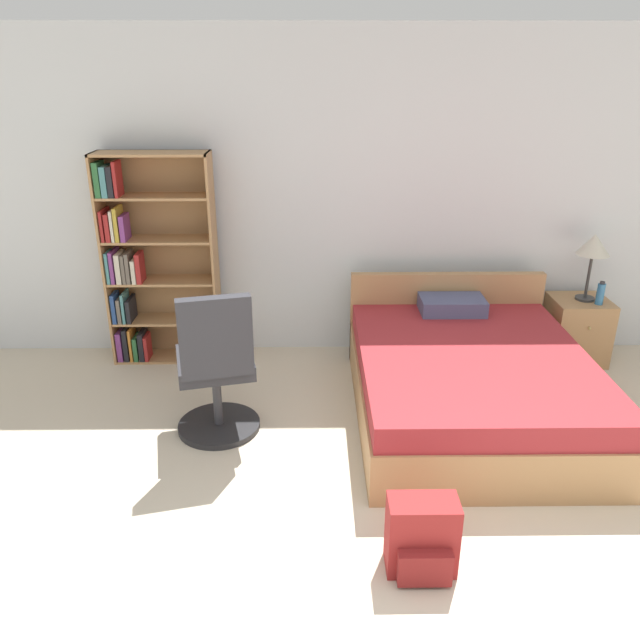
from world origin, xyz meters
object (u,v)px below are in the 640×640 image
(office_chair, at_px, (216,371))
(bookshelf, at_px, (148,263))
(nightstand, at_px, (576,330))
(table_lamp, at_px, (594,247))
(bed, at_px, (468,379))
(water_bottle, at_px, (600,294))
(backpack_red, at_px, (422,538))

(office_chair, bearing_deg, bookshelf, 119.94)
(nightstand, bearing_deg, bookshelf, 178.69)
(office_chair, distance_m, table_lamp, 3.09)
(bed, distance_m, water_bottle, 1.45)
(nightstand, xyz_separation_m, backpack_red, (-1.67, -2.34, -0.08))
(bed, relative_size, nightstand, 3.64)
(office_chair, distance_m, nightstand, 3.04)
(bookshelf, relative_size, nightstand, 3.18)
(nightstand, height_order, backpack_red, nightstand)
(table_lamp, xyz_separation_m, water_bottle, (0.07, -0.11, -0.35))
(backpack_red, bearing_deg, table_lamp, 54.15)
(bed, relative_size, office_chair, 1.84)
(bookshelf, relative_size, table_lamp, 3.11)
(bookshelf, xyz_separation_m, water_bottle, (3.60, -0.18, -0.21))
(water_bottle, bearing_deg, office_chair, -160.61)
(bookshelf, bearing_deg, water_bottle, -2.94)
(bookshelf, height_order, water_bottle, bookshelf)
(bookshelf, distance_m, water_bottle, 3.61)
(bed, bearing_deg, bookshelf, 159.02)
(office_chair, xyz_separation_m, water_bottle, (2.91, 1.02, 0.14))
(bookshelf, bearing_deg, table_lamp, -1.29)
(table_lamp, distance_m, water_bottle, 0.37)
(bookshelf, xyz_separation_m, bed, (2.41, -0.92, -0.57))
(bookshelf, bearing_deg, office_chair, -60.06)
(backpack_red, bearing_deg, nightstand, 54.52)
(nightstand, height_order, table_lamp, table_lamp)
(backpack_red, bearing_deg, office_chair, 133.57)
(backpack_red, bearing_deg, bookshelf, 127.37)
(nightstand, bearing_deg, table_lamp, 1.83)
(bookshelf, bearing_deg, bed, -20.98)
(water_bottle, xyz_separation_m, backpack_red, (-1.76, -2.23, -0.44))
(table_lamp, bearing_deg, bed, -143.02)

